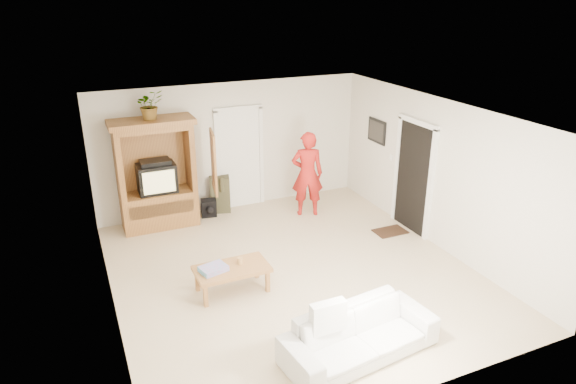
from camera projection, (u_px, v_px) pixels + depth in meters
name	position (u px, v px, depth m)	size (l,w,h in m)	color
floor	(292.00, 272.00, 8.32)	(6.00, 6.00, 0.00)	tan
ceiling	(293.00, 114.00, 7.36)	(6.00, 6.00, 0.00)	white
wall_back	(232.00, 147.00, 10.39)	(5.50, 5.50, 0.00)	silver
wall_front	(413.00, 299.00, 5.29)	(5.50, 5.50, 0.00)	silver
wall_left	(104.00, 230.00, 6.80)	(6.00, 6.00, 0.00)	silver
wall_right	(437.00, 174.00, 8.87)	(6.00, 6.00, 0.00)	silver
armoire	(158.00, 181.00, 9.65)	(1.82, 1.14, 2.10)	#9C6830
door_back	(240.00, 159.00, 10.52)	(0.85, 0.05, 2.04)	white
doorway_right	(413.00, 178.00, 9.48)	(0.05, 0.90, 2.04)	black
framed_picture	(377.00, 131.00, 10.37)	(0.03, 0.60, 0.48)	black
doormat	(390.00, 231.00, 9.69)	(0.60, 0.40, 0.02)	#382316
plant	(150.00, 105.00, 9.08)	(0.48, 0.41, 0.53)	#4C7238
man	(307.00, 174.00, 10.16)	(0.63, 0.41, 1.72)	#AE1B17
sofa	(360.00, 335.00, 6.35)	(1.99, 0.78, 0.58)	silver
coffee_table	(232.00, 270.00, 7.66)	(1.11, 0.61, 0.41)	#A57338
towel	(213.00, 269.00, 7.52)	(0.38, 0.28, 0.08)	#D04592
candle	(240.00, 261.00, 7.73)	(0.08, 0.08, 0.10)	tan
backpack_black	(209.00, 208.00, 10.27)	(0.30, 0.18, 0.37)	black
backpack_olive	(220.00, 194.00, 10.47)	(0.39, 0.29, 0.75)	#47442B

